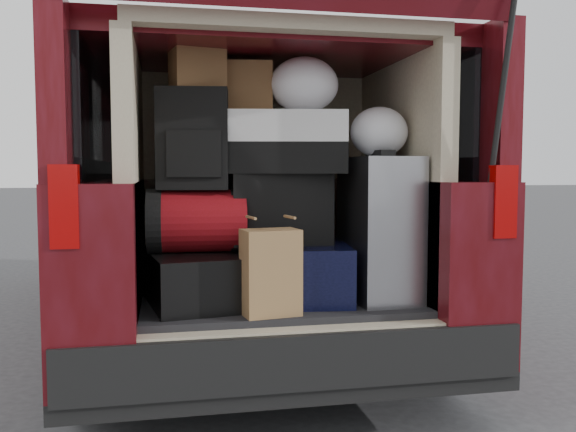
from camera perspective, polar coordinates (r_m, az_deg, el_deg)
name	(u,v)px	position (r m, az deg, el deg)	size (l,w,h in m)	color
ground	(283,426)	(2.90, -0.44, -19.03)	(80.00, 80.00, 0.00)	#37373A
minivan	(235,203)	(4.51, -4.95, 1.25)	(1.90, 5.35, 2.77)	black
load_floor	(273,348)	(3.06, -1.44, -12.28)	(1.24, 1.05, 0.55)	black
black_hardshell	(198,278)	(2.78, -8.42, -5.75)	(0.42, 0.58, 0.23)	black
navy_hardshell	(294,270)	(2.87, 0.52, -5.11)	(0.48, 0.59, 0.26)	black
silver_roller	(379,229)	(2.85, 8.55, -1.18)	(0.27, 0.44, 0.66)	silver
kraft_bag	(271,272)	(2.53, -1.64, -5.29)	(0.23, 0.15, 0.36)	olive
red_duffel	(197,221)	(2.77, -8.56, -0.44)	(0.43, 0.28, 0.28)	maroon
black_soft_case	(280,208)	(2.83, -0.72, 0.71)	(0.45, 0.27, 0.33)	black
backpack	(193,139)	(2.76, -8.87, 7.09)	(0.31, 0.19, 0.45)	black
twotone_duffel	(277,143)	(2.83, -1.06, 6.84)	(0.63, 0.32, 0.28)	white
grocery_sack_lower	(197,67)	(2.83, -8.50, 13.64)	(0.22, 0.18, 0.20)	brown
grocery_sack_upper	(247,89)	(2.92, -3.84, 11.81)	(0.23, 0.19, 0.23)	brown
plastic_bag_center	(304,85)	(2.88, 1.52, 12.15)	(0.32, 0.30, 0.25)	white
plastic_bag_right	(379,132)	(2.89, 8.52, 7.77)	(0.27, 0.25, 0.23)	white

